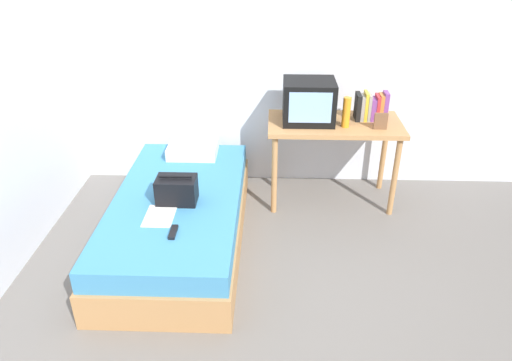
{
  "coord_description": "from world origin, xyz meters",
  "views": [
    {
      "loc": [
        -0.08,
        -2.38,
        2.31
      ],
      "look_at": [
        -0.2,
        0.92,
        0.52
      ],
      "focal_mm": 33.55,
      "sensor_mm": 36.0,
      "label": 1
    }
  ],
  "objects_px": {
    "remote_dark": "(173,232)",
    "water_bottle": "(346,112)",
    "handbag": "(177,190)",
    "bed": "(179,219)",
    "desk": "(334,133)",
    "pillow": "(193,149)",
    "remote_silver": "(165,183)",
    "magazine": "(160,216)",
    "picture_frame": "(381,121)",
    "tv": "(309,101)",
    "book_row": "(371,107)"
  },
  "relations": [
    {
      "from": "water_bottle",
      "to": "book_row",
      "type": "distance_m",
      "value": 0.3
    },
    {
      "from": "desk",
      "to": "remote_silver",
      "type": "xyz_separation_m",
      "value": [
        -1.41,
        -0.54,
        -0.24
      ]
    },
    {
      "from": "bed",
      "to": "magazine",
      "type": "bearing_deg",
      "value": -102.92
    },
    {
      "from": "desk",
      "to": "picture_frame",
      "type": "relative_size",
      "value": 8.19
    },
    {
      "from": "water_bottle",
      "to": "pillow",
      "type": "distance_m",
      "value": 1.41
    },
    {
      "from": "book_row",
      "to": "bed",
      "type": "bearing_deg",
      "value": -153.36
    },
    {
      "from": "desk",
      "to": "magazine",
      "type": "relative_size",
      "value": 4.0
    },
    {
      "from": "water_bottle",
      "to": "picture_frame",
      "type": "relative_size",
      "value": 1.83
    },
    {
      "from": "handbag",
      "to": "remote_silver",
      "type": "xyz_separation_m",
      "value": [
        -0.15,
        0.27,
        -0.09
      ]
    },
    {
      "from": "water_bottle",
      "to": "remote_silver",
      "type": "relative_size",
      "value": 1.8
    },
    {
      "from": "bed",
      "to": "desk",
      "type": "distance_m",
      "value": 1.54
    },
    {
      "from": "tv",
      "to": "remote_silver",
      "type": "xyz_separation_m",
      "value": [
        -1.17,
        -0.56,
        -0.52
      ]
    },
    {
      "from": "water_bottle",
      "to": "magazine",
      "type": "xyz_separation_m",
      "value": [
        -1.42,
        -0.92,
        -0.47
      ]
    },
    {
      "from": "desk",
      "to": "remote_silver",
      "type": "bearing_deg",
      "value": -159.0
    },
    {
      "from": "book_row",
      "to": "pillow",
      "type": "relative_size",
      "value": 0.62
    },
    {
      "from": "bed",
      "to": "desk",
      "type": "xyz_separation_m",
      "value": [
        1.28,
        0.72,
        0.46
      ]
    },
    {
      "from": "bed",
      "to": "magazine",
      "type": "height_order",
      "value": "magazine"
    },
    {
      "from": "tv",
      "to": "water_bottle",
      "type": "bearing_deg",
      "value": -21.47
    },
    {
      "from": "bed",
      "to": "magazine",
      "type": "xyz_separation_m",
      "value": [
        -0.07,
        -0.31,
        0.22
      ]
    },
    {
      "from": "water_bottle",
      "to": "picture_frame",
      "type": "height_order",
      "value": "water_bottle"
    },
    {
      "from": "magazine",
      "to": "remote_silver",
      "type": "height_order",
      "value": "remote_silver"
    },
    {
      "from": "handbag",
      "to": "bed",
      "type": "bearing_deg",
      "value": 103.44
    },
    {
      "from": "tv",
      "to": "desk",
      "type": "bearing_deg",
      "value": -3.9
    },
    {
      "from": "desk",
      "to": "picture_frame",
      "type": "distance_m",
      "value": 0.43
    },
    {
      "from": "remote_dark",
      "to": "picture_frame",
      "type": "bearing_deg",
      "value": 34.68
    },
    {
      "from": "pillow",
      "to": "remote_silver",
      "type": "relative_size",
      "value": 3.04
    },
    {
      "from": "picture_frame",
      "to": "handbag",
      "type": "xyz_separation_m",
      "value": [
        -1.62,
        -0.66,
        -0.32
      ]
    },
    {
      "from": "bed",
      "to": "magazine",
      "type": "distance_m",
      "value": 0.39
    },
    {
      "from": "water_bottle",
      "to": "handbag",
      "type": "bearing_deg",
      "value": -152.12
    },
    {
      "from": "picture_frame",
      "to": "remote_silver",
      "type": "relative_size",
      "value": 0.98
    },
    {
      "from": "bed",
      "to": "handbag",
      "type": "height_order",
      "value": "handbag"
    },
    {
      "from": "magazine",
      "to": "remote_dark",
      "type": "relative_size",
      "value": 1.86
    },
    {
      "from": "desk",
      "to": "tv",
      "type": "relative_size",
      "value": 2.64
    },
    {
      "from": "handbag",
      "to": "magazine",
      "type": "height_order",
      "value": "handbag"
    },
    {
      "from": "magazine",
      "to": "remote_silver",
      "type": "bearing_deg",
      "value": 96.86
    },
    {
      "from": "bed",
      "to": "water_bottle",
      "type": "distance_m",
      "value": 1.64
    },
    {
      "from": "book_row",
      "to": "pillow",
      "type": "bearing_deg",
      "value": -178.31
    },
    {
      "from": "water_bottle",
      "to": "magazine",
      "type": "height_order",
      "value": "water_bottle"
    },
    {
      "from": "remote_dark",
      "to": "pillow",
      "type": "bearing_deg",
      "value": 92.45
    },
    {
      "from": "tv",
      "to": "picture_frame",
      "type": "bearing_deg",
      "value": -15.54
    },
    {
      "from": "tv",
      "to": "remote_silver",
      "type": "bearing_deg",
      "value": -154.61
    },
    {
      "from": "book_row",
      "to": "remote_dark",
      "type": "bearing_deg",
      "value": -139.17
    },
    {
      "from": "bed",
      "to": "book_row",
      "type": "distance_m",
      "value": 1.91
    },
    {
      "from": "tv",
      "to": "pillow",
      "type": "height_order",
      "value": "tv"
    },
    {
      "from": "desk",
      "to": "handbag",
      "type": "xyz_separation_m",
      "value": [
        -1.26,
        -0.81,
        -0.15
      ]
    },
    {
      "from": "magazine",
      "to": "remote_silver",
      "type": "distance_m",
      "value": 0.49
    },
    {
      "from": "remote_dark",
      "to": "water_bottle",
      "type": "bearing_deg",
      "value": 41.33
    },
    {
      "from": "desk",
      "to": "tv",
      "type": "distance_m",
      "value": 0.37
    },
    {
      "from": "book_row",
      "to": "desk",
      "type": "bearing_deg",
      "value": -165.64
    },
    {
      "from": "water_bottle",
      "to": "picture_frame",
      "type": "xyz_separation_m",
      "value": [
        0.29,
        -0.04,
        -0.06
      ]
    }
  ]
}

